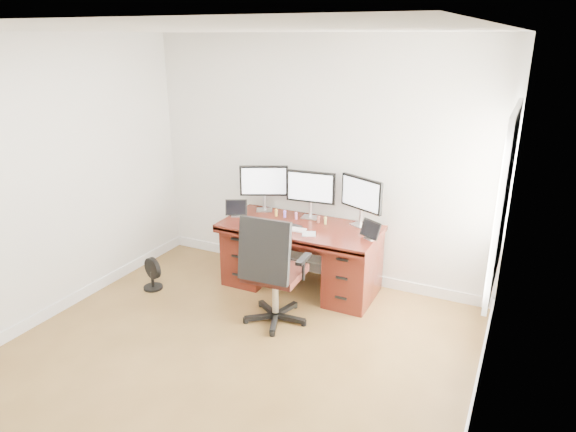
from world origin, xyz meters
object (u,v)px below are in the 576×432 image
at_px(office_chair, 273,288).
at_px(desk, 301,254).
at_px(keyboard, 294,229).
at_px(floor_fan, 152,274).
at_px(monitor_center, 311,189).

bearing_deg(office_chair, desk, 91.80).
height_order(desk, keyboard, keyboard).
height_order(office_chair, keyboard, office_chair).
height_order(floor_fan, keyboard, keyboard).
xyz_separation_m(office_chair, keyboard, (-0.07, 0.62, 0.39)).
bearing_deg(office_chair, monitor_center, 90.70).
bearing_deg(floor_fan, keyboard, 38.10).
bearing_deg(monitor_center, office_chair, -91.58).
bearing_deg(keyboard, monitor_center, 86.61).
xyz_separation_m(office_chair, monitor_center, (-0.07, 1.04, 0.71)).
distance_m(floor_fan, keyboard, 1.68).
bearing_deg(floor_fan, office_chair, 15.21).
xyz_separation_m(monitor_center, keyboard, (0.00, -0.42, -0.33)).
bearing_deg(keyboard, office_chair, -87.57).
height_order(desk, monitor_center, monitor_center).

